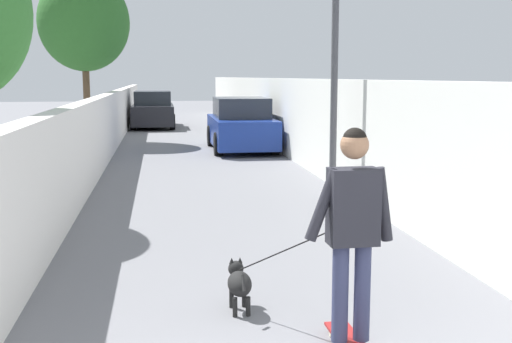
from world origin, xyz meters
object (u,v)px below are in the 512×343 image
tree_left_mid (84,22)px  car_near (241,126)px  lamp_post (335,40)px  skateboard (350,342)px  dog (239,282)px  car_far (153,110)px  person_skateboarder (353,219)px

tree_left_mid → car_near: bearing=-124.2°
lamp_post → skateboard: bearing=166.0°
dog → car_near: car_near is taller
car_near → car_far: bearing=16.5°
lamp_post → car_near: (7.91, 0.60, -2.06)m
skateboard → person_skateboarder: person_skateboarder is taller
tree_left_mid → car_near: tree_left_mid is taller
car_far → lamp_post: bearing=-169.1°
car_near → car_far: size_ratio=0.92×
tree_left_mid → person_skateboarder: (-17.12, -3.85, -2.82)m
person_skateboarder → skateboard: bearing=-14.0°
person_skateboarder → car_near: bearing=-3.7°
tree_left_mid → skateboard: bearing=-167.3°
lamp_post → tree_left_mid: bearing=25.6°
dog → car_far: bearing=2.6°
tree_left_mid → lamp_post: size_ratio=1.37×
lamp_post → car_near: lamp_post is taller
skateboard → person_skateboarder: (-0.00, 0.00, 1.00)m
person_skateboarder → dog: size_ratio=1.31×
tree_left_mid → skateboard: tree_left_mid is taller
dog → car_near: (12.90, -1.65, 0.44)m
skateboard → car_far: 22.92m
person_skateboarder → car_far: (22.85, 1.76, -0.36)m
person_skateboarder → dog: (0.99, 0.76, -0.80)m
car_far → dog: bearing=-177.4°
car_far → person_skateboarder: bearing=-175.6°
skateboard → car_near: (13.89, -0.89, 0.65)m
person_skateboarder → tree_left_mid: bearing=12.7°
tree_left_mid → car_far: tree_left_mid is taller
lamp_post → car_far: lamp_post is taller
lamp_post → car_near: bearing=4.3°
car_far → tree_left_mid: bearing=160.0°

